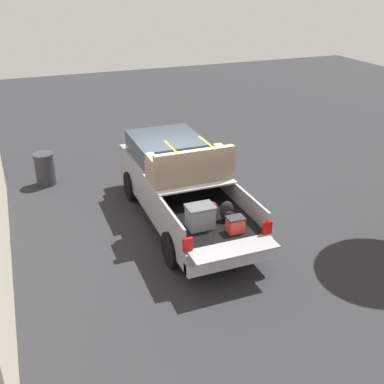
# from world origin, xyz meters

# --- Properties ---
(ground_plane) EXTENTS (40.00, 40.00, 0.00)m
(ground_plane) POSITION_xyz_m (0.00, 0.00, 0.00)
(ground_plane) COLOR #262628
(pickup_truck) EXTENTS (6.05, 2.06, 2.23)m
(pickup_truck) POSITION_xyz_m (0.36, 0.00, 0.96)
(pickup_truck) COLOR gray
(pickup_truck) RESTS_ON ground_plane
(trash_can) EXTENTS (0.60, 0.60, 0.98)m
(trash_can) POSITION_xyz_m (3.64, 3.04, 0.50)
(trash_can) COLOR #2D2D33
(trash_can) RESTS_ON ground_plane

